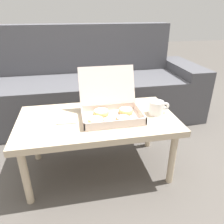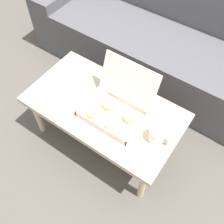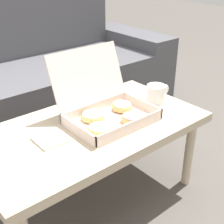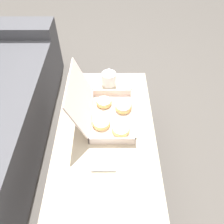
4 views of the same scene
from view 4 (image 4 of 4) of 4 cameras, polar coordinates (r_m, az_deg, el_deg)
The scene contains 5 objects.
ground_plane at distance 1.60m, azimuth -5.81°, elevation -13.62°, with size 12.00×12.00×0.00m, color #514C47.
coffee_table at distance 1.28m, azimuth -1.66°, elevation -5.83°, with size 1.01×0.55×0.42m.
pastry_box at distance 1.26m, azimuth -1.64°, elevation 0.03°, with size 0.38×0.35×0.29m.
coffee_mug at distance 1.48m, azimuth -0.82°, elevation 8.78°, with size 0.14×0.09×0.09m.
napkin_stack at distance 1.13m, azimuth -2.17°, elevation -12.41°, with size 0.12×0.12×0.01m.
Camera 4 is at (-0.74, -0.15, 1.41)m, focal length 35.00 mm.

